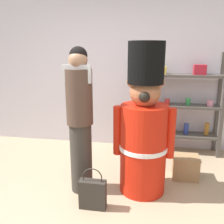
{
  "coord_description": "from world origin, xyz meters",
  "views": [
    {
      "loc": [
        0.55,
        -2.07,
        1.72
      ],
      "look_at": [
        0.1,
        0.64,
        1.0
      ],
      "focal_mm": 39.43,
      "sensor_mm": 36.0,
      "label": 1
    }
  ],
  "objects_px": {
    "person_shopper": "(80,118)",
    "merchandise_shelf": "(178,103)",
    "shopping_bag": "(93,194)",
    "teddy_bear_guard": "(144,130)",
    "display_crate": "(185,167)"
  },
  "relations": [
    {
      "from": "person_shopper",
      "to": "merchandise_shelf",
      "type": "bearing_deg",
      "value": 48.52
    },
    {
      "from": "merchandise_shelf",
      "to": "person_shopper",
      "type": "distance_m",
      "value": 1.87
    },
    {
      "from": "merchandise_shelf",
      "to": "shopping_bag",
      "type": "xyz_separation_m",
      "value": [
        -1.02,
        -1.75,
        -0.67
      ]
    },
    {
      "from": "teddy_bear_guard",
      "to": "shopping_bag",
      "type": "relative_size",
      "value": 3.73
    },
    {
      "from": "teddy_bear_guard",
      "to": "shopping_bag",
      "type": "distance_m",
      "value": 0.92
    },
    {
      "from": "teddy_bear_guard",
      "to": "merchandise_shelf",
      "type": "bearing_deg",
      "value": 68.72
    },
    {
      "from": "shopping_bag",
      "to": "display_crate",
      "type": "relative_size",
      "value": 1.38
    },
    {
      "from": "teddy_bear_guard",
      "to": "display_crate",
      "type": "xyz_separation_m",
      "value": [
        0.56,
        0.39,
        -0.62
      ]
    },
    {
      "from": "merchandise_shelf",
      "to": "display_crate",
      "type": "relative_size",
      "value": 4.77
    },
    {
      "from": "person_shopper",
      "to": "shopping_bag",
      "type": "distance_m",
      "value": 0.85
    },
    {
      "from": "person_shopper",
      "to": "display_crate",
      "type": "xyz_separation_m",
      "value": [
        1.3,
        0.5,
        -0.77
      ]
    },
    {
      "from": "shopping_bag",
      "to": "person_shopper",
      "type": "bearing_deg",
      "value": 122.75
    },
    {
      "from": "merchandise_shelf",
      "to": "person_shopper",
      "type": "height_order",
      "value": "person_shopper"
    },
    {
      "from": "teddy_bear_guard",
      "to": "person_shopper",
      "type": "bearing_deg",
      "value": -170.99
    },
    {
      "from": "merchandise_shelf",
      "to": "display_crate",
      "type": "xyz_separation_m",
      "value": [
        0.06,
        -0.9,
        -0.69
      ]
    }
  ]
}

